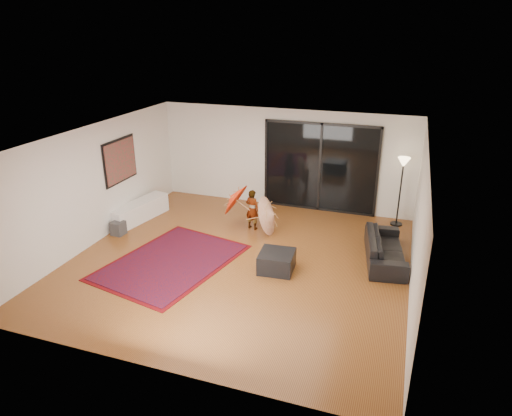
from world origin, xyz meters
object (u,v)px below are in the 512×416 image
at_px(media_console, 139,211).
at_px(ottoman, 277,261).
at_px(sofa, 385,248).
at_px(child, 252,209).

height_order(media_console, ottoman, media_console).
bearing_deg(sofa, media_console, 78.92).
xyz_separation_m(media_console, ottoman, (4.12, -1.38, -0.05)).
relative_size(media_console, sofa, 0.91).
relative_size(media_console, child, 1.75).
relative_size(ottoman, child, 0.69).
height_order(media_console, sofa, sofa).
xyz_separation_m(sofa, child, (-3.24, 0.66, 0.22)).
height_order(media_console, child, child).
distance_m(media_console, child, 3.00).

